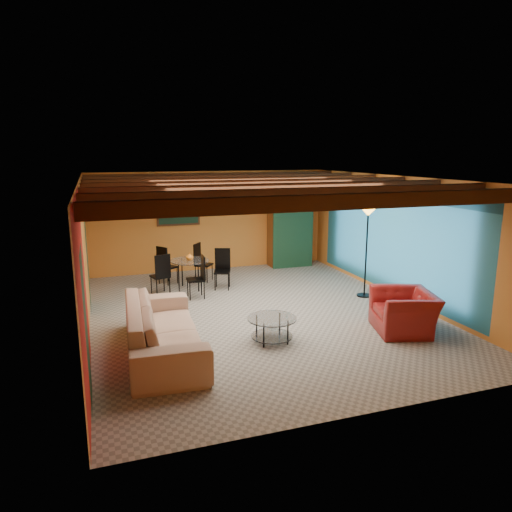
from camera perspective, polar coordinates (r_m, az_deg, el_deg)
name	(u,v)px	position (r m, az deg, el deg)	size (l,w,h in m)	color
room	(257,196)	(9.27, 0.18, 7.22)	(6.52, 8.01, 2.71)	gray
sofa	(163,328)	(7.87, -11.10, -8.52)	(2.86, 1.12, 0.84)	tan
armchair	(404,312)	(9.05, 17.36, -6.39)	(1.14, 1.00, 0.74)	maroon
coffee_table	(272,329)	(8.25, 1.93, -8.80)	(0.85, 0.85, 0.43)	white
dining_table	(190,269)	(11.36, -7.94, -1.56)	(1.86, 1.86, 0.97)	silver
armoire	(289,231)	(13.56, 4.00, 3.04)	(1.15, 0.56, 2.01)	brown
floor_lamp	(366,252)	(10.83, 13.11, 0.51)	(0.42, 0.42, 2.06)	black
ceiling_fan	(259,197)	(9.17, 0.41, 7.15)	(1.50, 1.50, 0.44)	#472614
painting	(178,212)	(12.85, -9.32, 5.30)	(1.05, 0.03, 0.65)	black
potted_plant	(290,186)	(13.41, 4.08, 8.39)	(0.47, 0.41, 0.52)	#26661E
vase	(189,245)	(11.24, -8.03, 1.29)	(0.18, 0.18, 0.18)	orange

